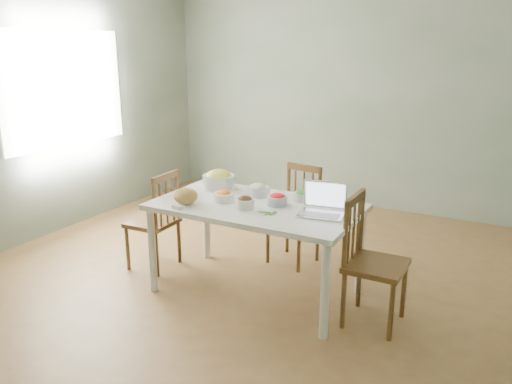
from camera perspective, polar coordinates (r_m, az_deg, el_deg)
The scene contains 19 objects.
floor at distance 4.43m, azimuth 0.27°, elevation -9.82°, with size 5.00×5.00×0.00m, color brown.
wall_back at distance 6.33m, azimuth 11.26°, elevation 10.48°, with size 5.00×0.00×2.70m, color gray.
wall_left at distance 5.65m, azimuth -22.96°, elevation 8.89°, with size 0.00×5.00×2.70m, color gray.
window_left at distance 5.81m, azimuth -20.68°, elevation 10.78°, with size 0.04×1.60×1.20m, color white.
dining_table at distance 4.08m, azimuth 0.00°, elevation -6.41°, with size 1.60×0.90×0.75m, color white, non-canonical shape.
chair_far at distance 4.63m, azimuth 4.21°, elevation -2.71°, with size 0.39×0.38×0.89m, color #482B16, non-canonical shape.
chair_left at distance 4.62m, azimuth -11.59°, elevation -3.09°, with size 0.39×0.37×0.89m, color #482B16, non-canonical shape.
chair_right at distance 3.70m, azimuth 13.39°, elevation -7.71°, with size 0.42×0.40×0.94m, color #482B16, non-canonical shape.
bread_boule at distance 3.99m, azimuth -7.92°, elevation -0.44°, with size 0.19×0.19×0.12m, color #A48140.
butter_stick at distance 3.88m, azimuth -8.83°, elevation -1.71°, with size 0.10×0.03×0.03m, color beige.
bowl_squash at distance 4.38m, azimuth -4.23°, elevation 1.42°, with size 0.28×0.28×0.16m, color #F4DE6E, non-canonical shape.
bowl_carrot at distance 4.03m, azimuth -3.64°, elevation -0.41°, with size 0.16×0.16×0.09m, color orange, non-canonical shape.
bowl_onion at distance 4.17m, azimuth 0.29°, elevation 0.27°, with size 0.18×0.18×0.10m, color #F4F2C9, non-canonical shape.
bowl_mushroom at distance 3.84m, azimuth -1.25°, elevation -1.19°, with size 0.14×0.14×0.10m, color black, non-canonical shape.
bowl_redpep at distance 3.92m, azimuth 2.38°, elevation -0.84°, with size 0.16×0.16×0.09m, color red, non-canonical shape.
bowl_broccoli at distance 4.04m, azimuth 5.30°, elevation -0.39°, with size 0.14×0.14×0.09m, color #17530F, non-canonical shape.
flatbread at distance 4.10m, azimuth 6.74°, elevation -0.74°, with size 0.20×0.20×0.02m, color tan.
basil_bunch at distance 3.75m, azimuth 1.25°, elevation -2.25°, with size 0.17×0.17×0.02m, color #1F551F, non-canonical shape.
laptop at distance 3.69m, azimuth 7.39°, elevation -0.94°, with size 0.33×0.26×0.23m, color silver, non-canonical shape.
Camera 1 is at (1.88, -3.51, 1.94)m, focal length 35.56 mm.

